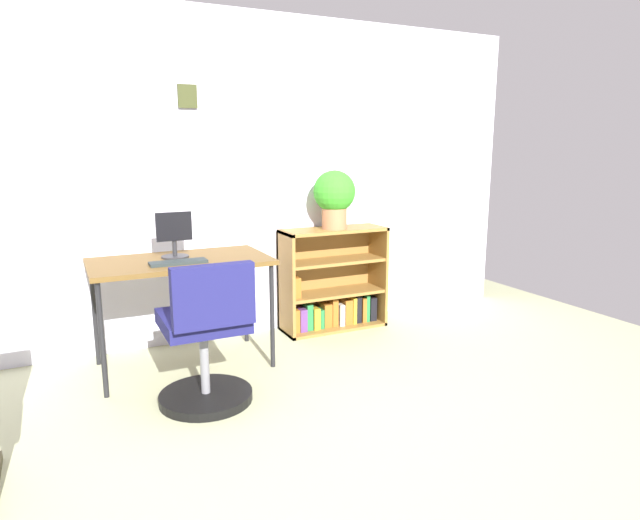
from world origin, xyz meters
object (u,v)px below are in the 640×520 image
keyboard (178,262)px  potted_plant_on_shelf (334,196)px  monitor (174,235)px  bookshelf_low (331,286)px  office_chair (206,343)px  desk (180,267)px

keyboard → potted_plant_on_shelf: bearing=16.6°
monitor → bookshelf_low: bearing=10.7°
office_chair → potted_plant_on_shelf: bearing=35.2°
keyboard → office_chair: bearing=-86.6°
monitor → desk: bearing=-74.8°
monitor → bookshelf_low: size_ratio=0.36×
desk → potted_plant_on_shelf: bearing=11.2°
office_chair → bookshelf_low: bearing=36.8°
office_chair → keyboard: bearing=93.4°
keyboard → bookshelf_low: bearing=18.7°
desk → monitor: (-0.02, 0.06, 0.20)m
office_chair → desk: bearing=89.3°
office_chair → bookshelf_low: (1.23, 0.92, -0.02)m
desk → office_chair: bearing=-90.7°
desk → keyboard: keyboard is taller
desk → bookshelf_low: size_ratio=1.34×
monitor → keyboard: monitor is taller
keyboard → potted_plant_on_shelf: 1.35m
bookshelf_low → monitor: bearing=-169.3°
desk → bookshelf_low: (1.22, 0.29, -0.32)m
potted_plant_on_shelf → bookshelf_low: bearing=90.6°
bookshelf_low → keyboard: bearing=-161.3°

